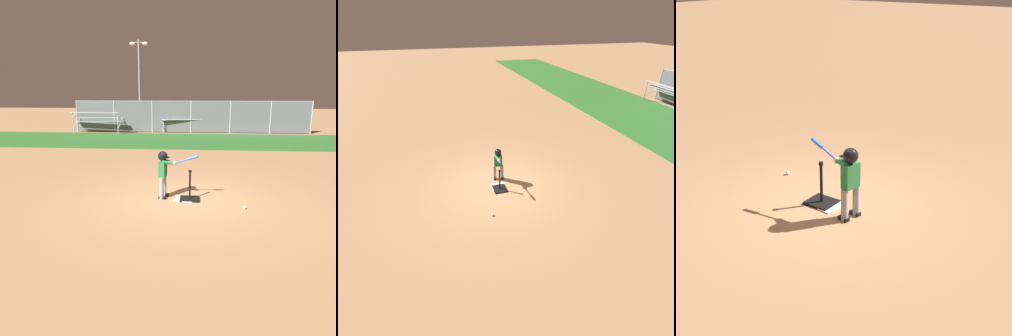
% 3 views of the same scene
% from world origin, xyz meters
% --- Properties ---
extents(ground_plane, '(90.00, 90.00, 0.00)m').
position_xyz_m(ground_plane, '(0.00, 0.00, 0.00)').
color(ground_plane, '#99704C').
extents(home_plate, '(0.50, 0.50, 0.02)m').
position_xyz_m(home_plate, '(0.05, 0.02, 0.01)').
color(home_plate, white).
rests_on(home_plate, ground_plane).
extents(batting_tee, '(0.48, 0.43, 0.74)m').
position_xyz_m(batting_tee, '(0.18, 0.02, 0.09)').
color(batting_tee, black).
rests_on(batting_tee, ground_plane).
extents(batter_child, '(0.99, 0.38, 1.17)m').
position_xyz_m(batter_child, '(-0.45, 0.14, 0.74)').
color(batter_child, gray).
rests_on(batter_child, ground_plane).
extents(baseball, '(0.07, 0.07, 0.07)m').
position_xyz_m(baseball, '(1.43, -0.54, 0.04)').
color(baseball, white).
rests_on(baseball, ground_plane).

